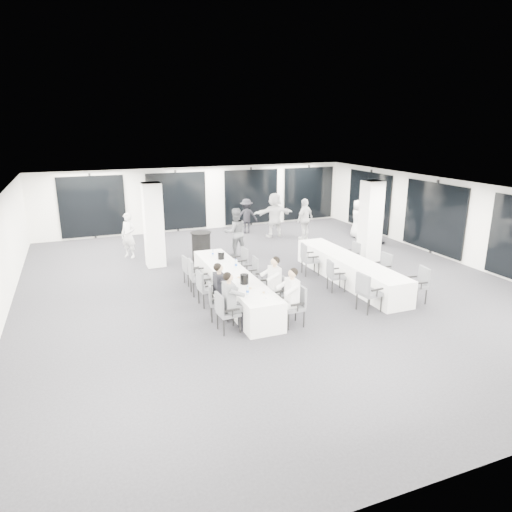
{
  "coord_description": "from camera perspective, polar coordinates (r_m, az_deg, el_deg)",
  "views": [
    {
      "loc": [
        -5.08,
        -11.78,
        4.64
      ],
      "look_at": [
        -0.49,
        -0.2,
        1.01
      ],
      "focal_mm": 32.0,
      "sensor_mm": 36.0,
      "label": 1
    }
  ],
  "objects": [
    {
      "name": "chair_main_right_near",
      "position": [
        10.87,
        4.98,
        -5.9
      ],
      "size": [
        0.51,
        0.56,
        0.97
      ],
      "rotation": [
        0.0,
        0.0,
        1.6
      ],
      "color": "#4E5155",
      "rests_on": "floor"
    },
    {
      "name": "chair_main_right_mid",
      "position": [
        12.3,
        1.48,
        -2.95
      ],
      "size": [
        0.6,
        0.65,
        1.04
      ],
      "rotation": [
        0.0,
        0.0,
        1.41
      ],
      "color": "#4E5155",
      "rests_on": "floor"
    },
    {
      "name": "chair_side_left_far",
      "position": [
        14.48,
        6.51,
        -0.17
      ],
      "size": [
        0.58,
        0.62,
        1.0
      ],
      "rotation": [
        0.0,
        0.0,
        -1.74
      ],
      "color": "#4E5155",
      "rests_on": "floor"
    },
    {
      "name": "ice_bucket_far",
      "position": [
        13.59,
        -4.4,
        0.08
      ],
      "size": [
        0.2,
        0.2,
        0.22
      ],
      "primitive_type": "cylinder",
      "color": "black",
      "rests_on": "banquet_table_main"
    },
    {
      "name": "cocktail_table",
      "position": [
        15.99,
        -6.86,
        1.21
      ],
      "size": [
        0.73,
        0.73,
        1.02
      ],
      "color": "black",
      "rests_on": "floor"
    },
    {
      "name": "chair_main_left_mid",
      "position": [
        12.03,
        -6.39,
        -3.74
      ],
      "size": [
        0.52,
        0.57,
        0.96
      ],
      "rotation": [
        0.0,
        0.0,
        -1.49
      ],
      "color": "#4E5155",
      "rests_on": "floor"
    },
    {
      "name": "seated_guest_c",
      "position": [
        10.7,
        4.22,
        -4.74
      ],
      "size": [
        0.5,
        0.38,
        1.44
      ],
      "rotation": [
        0.0,
        0.0,
        1.57
      ],
      "color": "silver",
      "rests_on": "floor"
    },
    {
      "name": "chair_main_left_second",
      "position": [
        11.2,
        -5.07,
        -5.4
      ],
      "size": [
        0.55,
        0.58,
        0.91
      ],
      "rotation": [
        0.0,
        0.0,
        -1.8
      ],
      "color": "#4E5155",
      "rests_on": "floor"
    },
    {
      "name": "plate_b",
      "position": [
        10.89,
        1.12,
        -4.61
      ],
      "size": [
        0.2,
        0.2,
        0.03
      ],
      "color": "white",
      "rests_on": "banquet_table_main"
    },
    {
      "name": "chair_side_right_mid",
      "position": [
        14.09,
        15.57,
        -1.31
      ],
      "size": [
        0.5,
        0.55,
        0.93
      ],
      "rotation": [
        0.0,
        0.0,
        1.64
      ],
      "color": "#4E5155",
      "rests_on": "floor"
    },
    {
      "name": "chair_main_left_fourth",
      "position": [
        12.84,
        -7.48,
        -2.32
      ],
      "size": [
        0.54,
        0.6,
        1.02
      ],
      "rotation": [
        0.0,
        0.0,
        -1.63
      ],
      "color": "#4E5155",
      "rests_on": "floor"
    },
    {
      "name": "water_bottle_b",
      "position": [
        12.72,
        -2.52,
        -0.98
      ],
      "size": [
        0.08,
        0.08,
        0.24
      ],
      "primitive_type": "cylinder",
      "color": "silver",
      "rests_on": "banquet_table_main"
    },
    {
      "name": "column_left",
      "position": [
        15.5,
        -12.69,
        3.8
      ],
      "size": [
        0.6,
        0.6,
        2.8
      ],
      "primitive_type": "cube",
      "color": "white",
      "rests_on": "floor"
    },
    {
      "name": "standing_guest_d",
      "position": [
        18.88,
        6.13,
        4.94
      ],
      "size": [
        1.3,
        1.09,
        1.93
      ],
      "primitive_type": "imported",
      "rotation": [
        0.0,
        0.0,
        3.62
      ],
      "color": "silver",
      "rests_on": "floor"
    },
    {
      "name": "chair_side_left_mid",
      "position": [
        13.2,
        9.73,
        -2.19
      ],
      "size": [
        0.52,
        0.56,
        0.9
      ],
      "rotation": [
        0.0,
        0.0,
        -1.74
      ],
      "color": "#4E5155",
      "rests_on": "floor"
    },
    {
      "name": "standing_guest_e",
      "position": [
        19.56,
        12.57,
        4.85
      ],
      "size": [
        0.64,
        0.93,
        1.8
      ],
      "primitive_type": "imported",
      "rotation": [
        0.0,
        0.0,
        1.44
      ],
      "color": "silver",
      "rests_on": "floor"
    },
    {
      "name": "plate_a",
      "position": [
        11.17,
        -0.83,
        -4.07
      ],
      "size": [
        0.19,
        0.19,
        0.03
      ],
      "color": "white",
      "rests_on": "banquet_table_main"
    },
    {
      "name": "chair_main_right_fourth",
      "position": [
        13.36,
        -0.57,
        -1.78
      ],
      "size": [
        0.46,
        0.51,
        0.88
      ],
      "rotation": [
        0.0,
        0.0,
        1.53
      ],
      "color": "#4E5155",
      "rests_on": "floor"
    },
    {
      "name": "chair_side_right_near",
      "position": [
        12.95,
        19.68,
        -3.12
      ],
      "size": [
        0.56,
        0.6,
        0.97
      ],
      "rotation": [
        0.0,
        0.0,
        1.42
      ],
      "color": "#4E5155",
      "rests_on": "floor"
    },
    {
      "name": "chair_main_left_far",
      "position": [
        13.69,
        -8.34,
        -1.53
      ],
      "size": [
        0.48,
        0.53,
        0.87
      ],
      "rotation": [
        0.0,
        0.0,
        -1.47
      ],
      "color": "#4E5155",
      "rests_on": "floor"
    },
    {
      "name": "standing_guest_h",
      "position": [
        18.79,
        14.74,
        4.63
      ],
      "size": [
        1.13,
        1.12,
        2.05
      ],
      "primitive_type": "imported",
      "rotation": [
        0.0,
        0.0,
        2.37
      ],
      "color": "black",
      "rests_on": "floor"
    },
    {
      "name": "chair_side_right_far",
      "position": [
        15.34,
        11.98,
        0.26
      ],
      "size": [
        0.45,
        0.51,
        0.89
      ],
      "rotation": [
        0.0,
        0.0,
        1.57
      ],
      "color": "#4E5155",
      "rests_on": "floor"
    },
    {
      "name": "seated_guest_d",
      "position": [
        11.56,
        2.04,
        -3.08
      ],
      "size": [
        0.5,
        0.38,
        1.44
      ],
      "rotation": [
        0.0,
        0.0,
        1.57
      ],
      "color": "silver",
      "rests_on": "floor"
    },
    {
      "name": "standing_guest_b",
      "position": [
        16.41,
        -2.62,
        3.4
      ],
      "size": [
        0.97,
        0.6,
        1.98
      ],
      "primitive_type": "imported",
      "rotation": [
        0.0,
        0.0,
        3.13
      ],
      "color": "#5B5E63",
      "rests_on": "floor"
    },
    {
      "name": "column_right",
      "position": [
        16.13,
        14.1,
        4.18
      ],
      "size": [
        0.6,
        0.6,
        2.8
      ],
      "primitive_type": "cube",
      "color": "white",
      "rests_on": "floor"
    },
    {
      "name": "standing_guest_g",
      "position": [
        16.83,
        -15.68,
        2.86
      ],
      "size": [
        0.85,
        0.85,
        1.83
      ],
      "primitive_type": "imported",
      "rotation": [
        0.0,
        0.0,
        -0.78
      ],
      "color": "silver",
      "rests_on": "floor"
    },
    {
      "name": "standing_guest_c",
      "position": [
        19.89,
        -1.2,
        5.29
      ],
      "size": [
        1.18,
        0.74,
        1.71
      ],
      "primitive_type": "imported",
      "rotation": [
        0.0,
        0.0,
        2.97
      ],
      "color": "black",
      "rests_on": "floor"
    },
    {
      "name": "standing_guest_f",
      "position": [
        19.25,
        2.33,
        5.52
      ],
      "size": [
        1.97,
        0.84,
        2.11
      ],
      "primitive_type": "imported",
      "rotation": [
        0.0,
        0.0,
        3.09
      ],
      "color": "silver",
      "rests_on": "floor"
    },
    {
      "name": "seated_guest_a",
      "position": [
        10.46,
        -3.06,
        -5.23
      ],
      "size": [
        0.5,
        0.38,
        1.44
      ],
      "rotation": [
        0.0,
        0.0,
        -1.57
      ],
      "color": "#5B5E63",
      "rests_on": "floor"
    },
    {
      "name": "room",
      "position": [
        14.58,
        3.14,
        3.35
      ],
      "size": [
        14.04,
        16.04,
        2.84
      ],
      "color": "#232328",
      "rests_on": "ground"
    },
    {
      "name": "water_bottle_c",
      "position": [
        13.93,
        -5.43,
        0.39
      ],
      "size": [
        0.06,
        0.06,
        0.19
      ],
      "primitive_type": "cylinder",
      "color": "silver",
      "rests_on": "banquet_table_main"
    },
    {
      "name": "ice_bucket_near",
      "position": [
        11.48,
        -1.47,
        -2.9
      ],
      "size": [
        0.22,
        0.22,
        0.25
      ],
      "primitive_type": "cylinder",
      "color": "black",
      "rests_on": "banquet_table_main"
    },
    {
      "name": "chair_main_right_far",
      "position": [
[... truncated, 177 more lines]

